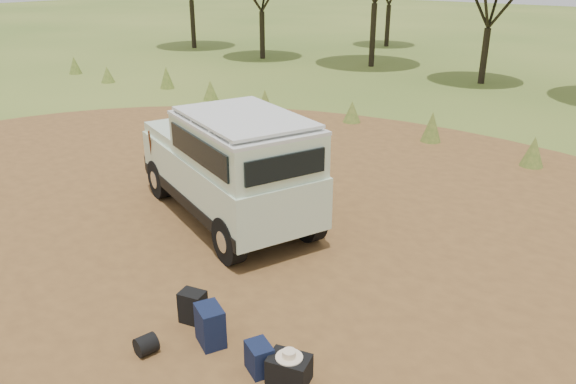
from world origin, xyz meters
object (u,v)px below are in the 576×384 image
Objects in this scene: safari_vehicle at (230,167)px; walking_staff at (152,162)px; duffel_navy at (259,358)px; backpack_black at (193,307)px; hard_case at (289,369)px; backpack_olive at (209,327)px; backpack_navy at (210,326)px.

walking_staff is (-2.29, -0.13, -0.34)m from safari_vehicle.
safari_vehicle is 12.32× the size of duffel_navy.
walking_staff reaches higher than duffel_navy.
duffel_navy is at bearing -23.19° from backpack_black.
walking_staff is at bearing 138.77° from hard_case.
safari_vehicle reaches higher than backpack_olive.
walking_staff is at bearing 132.33° from backpack_black.
walking_staff reaches higher than backpack_black.
hard_case is at bearing -74.94° from walking_staff.
backpack_olive is (0.52, -0.18, -0.02)m from backpack_black.
duffel_navy reaches higher than hard_case.
backpack_black is at bearing -82.70° from walking_staff.
hard_case is (1.33, 0.07, -0.11)m from backpack_navy.
backpack_black is (4.30, -2.82, -0.55)m from walking_staff.
backpack_navy is 0.09m from backpack_olive.
backpack_black is at bearing 179.49° from backpack_olive.
hard_case is (1.90, -0.14, -0.07)m from backpack_black.
hard_case is at bearing -18.50° from backpack_black.
walking_staff reaches higher than hard_case.
duffel_navy is (0.91, -0.02, -0.08)m from backpack_navy.
backpack_navy is at bearing -10.50° from backpack_olive.
safari_vehicle is 9.92× the size of hard_case.
backpack_black is at bearing -174.57° from backpack_navy.
hard_case is (0.42, 0.09, -0.03)m from duffel_navy.
safari_vehicle reaches higher than duffel_navy.
walking_staff is at bearing -156.53° from safari_vehicle.
walking_staff is at bearing 177.62° from duffel_navy.
walking_staff is at bearing 173.38° from backpack_navy.
backpack_navy is 1.12× the size of hard_case.
duffel_navy is at bearing -22.03° from safari_vehicle.
duffel_navy is at bearing -77.24° from walking_staff.
walking_staff reaches higher than backpack_olive.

